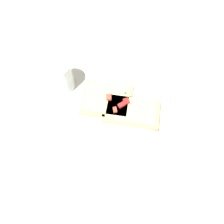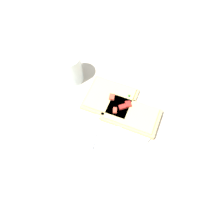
# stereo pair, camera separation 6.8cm
# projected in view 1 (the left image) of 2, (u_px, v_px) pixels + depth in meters

# --- Properties ---
(ground_plane) EXTENTS (4.00, 4.00, 0.00)m
(ground_plane) POSITION_uv_depth(u_px,v_px,m) (112.00, 115.00, 0.70)
(ground_plane) COLOR #BCB29E
(plate) EXTENTS (0.28, 0.28, 0.01)m
(plate) POSITION_uv_depth(u_px,v_px,m) (112.00, 114.00, 0.69)
(plate) COLOR white
(plate) RESTS_ON ground
(fork) EXTENTS (0.21, 0.03, 0.01)m
(fork) POSITION_uv_depth(u_px,v_px,m) (122.00, 115.00, 0.68)
(fork) COLOR silver
(fork) RESTS_ON plate
(knife) EXTENTS (0.23, 0.03, 0.01)m
(knife) POSITION_uv_depth(u_px,v_px,m) (99.00, 126.00, 0.66)
(knife) COLOR silver
(knife) RESTS_ON plate
(pizza_slice_main) EXTENTS (0.16, 0.18, 0.03)m
(pizza_slice_main) POSITION_uv_depth(u_px,v_px,m) (107.00, 99.00, 0.70)
(pizza_slice_main) COLOR tan
(pizza_slice_main) RESTS_ON plate
(pizza_slice_corner) EXTENTS (0.14, 0.19, 0.03)m
(pizza_slice_corner) POSITION_uv_depth(u_px,v_px,m) (131.00, 111.00, 0.68)
(pizza_slice_corner) COLOR tan
(pizza_slice_corner) RESTS_ON plate
(crumb_scatter) EXTENTS (0.11, 0.16, 0.01)m
(crumb_scatter) POSITION_uv_depth(u_px,v_px,m) (116.00, 104.00, 0.70)
(crumb_scatter) COLOR tan
(crumb_scatter) RESTS_ON plate
(drinking_glass) EXTENTS (0.08, 0.08, 0.11)m
(drinking_glass) POSITION_uv_depth(u_px,v_px,m) (61.00, 76.00, 0.70)
(drinking_glass) COLOR silver
(drinking_glass) RESTS_ON ground
(napkin) EXTENTS (0.12, 0.07, 0.01)m
(napkin) POSITION_uv_depth(u_px,v_px,m) (154.00, 181.00, 0.60)
(napkin) COLOR silver
(napkin) RESTS_ON ground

